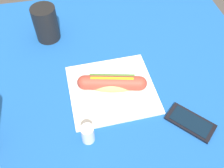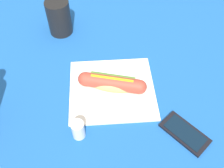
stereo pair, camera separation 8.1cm
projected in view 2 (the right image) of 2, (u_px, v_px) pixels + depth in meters
The scene contains 7 objects.
ground_plane at pixel (107, 164), 1.47m from camera, with size 6.00×6.00×0.00m, color #47423D.
dining_table at pixel (104, 100), 0.97m from camera, with size 1.12×0.99×0.77m.
paper_wrapper at pixel (112, 89), 0.83m from camera, with size 0.27×0.25×0.01m, color silver.
hot_dog at pixel (112, 83), 0.81m from camera, with size 0.21×0.09×0.05m.
cell_phone at pixel (185, 133), 0.73m from camera, with size 0.14×0.15×0.01m.
drinking_cup at pixel (59, 17), 0.96m from camera, with size 0.09×0.09×0.13m, color black.
salt_shaker at pixel (78, 130), 0.71m from camera, with size 0.04×0.04×0.06m, color silver.
Camera 2 is at (0.01, -0.55, 1.43)m, focal length 41.64 mm.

